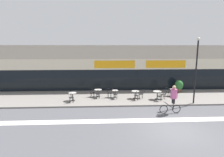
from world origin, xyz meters
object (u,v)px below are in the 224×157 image
cafe_chair_2_side (109,92)px  lamp_post (196,67)px  bistro_table_3 (135,93)px  cafe_chair_1_side (92,92)px  cafe_chair_4_near (159,96)px  cafe_chair_4_side (164,94)px  cafe_chair_1_near (98,93)px  bistro_table_5 (173,91)px  cafe_chair_2_near (115,94)px  cyclist_0 (173,97)px  cafe_chair_3_near (136,95)px  planter_pot (179,86)px  bistro_table_2 (115,92)px  cafe_chair_3_side (142,93)px  cafe_chair_5_side (167,91)px  cafe_chair_0_near (71,97)px  bistro_table_0 (73,95)px  bistro_table_1 (98,92)px  bistro_table_4 (157,94)px

cafe_chair_2_side → lamp_post: lamp_post is taller
bistro_table_3 → cafe_chair_1_side: cafe_chair_1_side is taller
cafe_chair_4_near → cafe_chair_4_side: (0.63, 0.63, 0.00)m
cafe_chair_1_near → bistro_table_5: bearing=-91.6°
cafe_chair_2_near → cyclist_0: size_ratio=0.42×
bistro_table_3 → cafe_chair_3_near: (-0.00, -0.63, -0.01)m
cafe_chair_1_near → lamp_post: lamp_post is taller
cafe_chair_2_near → planter_pot: size_ratio=0.69×
bistro_table_2 → cafe_chair_3_side: (2.53, -0.48, 0.01)m
cafe_chair_1_side → cafe_chair_5_side: size_ratio=1.00×
lamp_post → cafe_chair_3_side: bearing=157.5°
cafe_chair_0_near → cafe_chair_5_side: 9.41m
bistro_table_3 → bistro_table_0: bearing=-175.9°
cafe_chair_4_near → bistro_table_2: bearing=69.0°
cafe_chair_3_near → cyclist_0: size_ratio=0.42×
bistro_table_3 → cafe_chair_4_side: cafe_chair_4_side is taller
bistro_table_5 → cafe_chair_2_side: (-6.52, -0.21, 0.01)m
bistro_table_0 → bistro_table_1: size_ratio=1.00×
cafe_chair_5_side → planter_pot: 2.60m
bistro_table_1 → cafe_chair_4_near: size_ratio=0.83×
lamp_post → cyclist_0: (-2.67, -1.97, -2.06)m
cafe_chair_4_near → cafe_chair_2_side: bearing=71.7°
cafe_chair_5_side → cyclist_0: size_ratio=0.42×
lamp_post → cafe_chair_1_side: bearing=164.3°
cafe_chair_0_near → bistro_table_0: bearing=-0.0°
cafe_chair_1_near → cafe_chair_2_side: same height
bistro_table_1 → bistro_table_2: size_ratio=1.04×
bistro_table_5 → cafe_chair_2_side: bearing=-178.1°
planter_pot → cyclist_0: cyclist_0 is taller
cafe_chair_2_side → lamp_post: (7.37, -2.21, 2.71)m
cafe_chair_1_near → cafe_chair_3_near: 3.66m
bistro_table_1 → lamp_post: lamp_post is taller
cafe_chair_4_side → cyclist_0: 3.44m
bistro_table_5 → cafe_chair_2_side: size_ratio=0.80×
bistro_table_4 → lamp_post: 4.12m
cafe_chair_5_side → lamp_post: 3.92m
bistro_table_3 → lamp_post: (4.83, -1.74, 2.70)m
bistro_table_5 → planter_pot: planter_pot is taller
cafe_chair_1_side → cyclist_0: 7.83m
cafe_chair_3_near → bistro_table_3: bearing=3.0°
bistro_table_2 → cafe_chair_4_side: size_ratio=0.79×
cafe_chair_4_side → bistro_table_4: bearing=-0.1°
cafe_chair_3_side → cyclist_0: (1.53, -3.71, 0.65)m
bistro_table_5 → planter_pot: (1.31, 1.72, 0.19)m
cafe_chair_5_side → lamp_post: bearing=-66.7°
bistro_table_4 → cafe_chair_3_side: 1.43m
cafe_chair_4_side → cafe_chair_2_near: bearing=-2.9°
cafe_chair_3_side → cafe_chair_1_side: bearing=-8.7°
cafe_chair_2_near → cyclist_0: cyclist_0 is taller
cafe_chair_3_near → cafe_chair_4_near: (2.02, -0.37, 0.00)m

